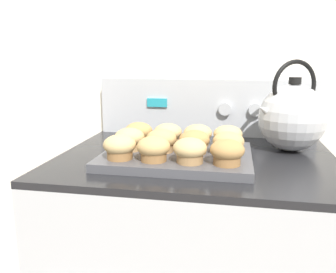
{
  "coord_description": "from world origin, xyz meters",
  "views": [
    {
      "loc": [
        0.1,
        -0.65,
        1.17
      ],
      "look_at": [
        -0.07,
        0.24,
        0.97
      ],
      "focal_mm": 38.0,
      "sensor_mm": 36.0,
      "label": 1
    }
  ],
  "objects_px": {
    "muffin_r0_c1": "(154,149)",
    "muffin_r1_c2": "(193,142)",
    "muffin_r2_c3": "(228,136)",
    "muffin_pan": "(177,156)",
    "tea_kettle": "(292,117)",
    "muffin_r2_c0": "(139,133)",
    "muffin_r2_c2": "(196,135)",
    "muffin_r1_c1": "(161,141)",
    "muffin_r0_c3": "(227,152)",
    "muffin_r1_c3": "(228,144)",
    "muffin_r2_c1": "(168,134)",
    "muffin_r1_c0": "(130,139)",
    "muffin_r0_c0": "(120,147)",
    "muffin_r0_c2": "(189,150)"
  },
  "relations": [
    {
      "from": "muffin_pan",
      "to": "muffin_r2_c1",
      "type": "relative_size",
      "value": 4.79
    },
    {
      "from": "muffin_r0_c1",
      "to": "muffin_r0_c0",
      "type": "bearing_deg",
      "value": 179.1
    },
    {
      "from": "muffin_pan",
      "to": "muffin_r1_c2",
      "type": "distance_m",
      "value": 0.06
    },
    {
      "from": "muffin_r1_c1",
      "to": "muffin_r2_c0",
      "type": "bearing_deg",
      "value": 134.56
    },
    {
      "from": "muffin_r0_c2",
      "to": "muffin_r2_c2",
      "type": "bearing_deg",
      "value": 90.63
    },
    {
      "from": "muffin_r0_c3",
      "to": "muffin_r2_c2",
      "type": "height_order",
      "value": "same"
    },
    {
      "from": "muffin_r1_c0",
      "to": "muffin_r2_c0",
      "type": "relative_size",
      "value": 1.0
    },
    {
      "from": "muffin_r1_c2",
      "to": "muffin_r2_c2",
      "type": "xyz_separation_m",
      "value": [
        -0.0,
        0.09,
        0.0
      ]
    },
    {
      "from": "muffin_r0_c3",
      "to": "muffin_r2_c3",
      "type": "xyz_separation_m",
      "value": [
        -0.0,
        0.18,
        0.0
      ]
    },
    {
      "from": "muffin_r1_c1",
      "to": "muffin_r0_c0",
      "type": "bearing_deg",
      "value": -135.18
    },
    {
      "from": "muffin_r1_c2",
      "to": "muffin_r2_c3",
      "type": "relative_size",
      "value": 1.0
    },
    {
      "from": "muffin_pan",
      "to": "muffin_r2_c3",
      "type": "xyz_separation_m",
      "value": [
        0.13,
        0.09,
        0.04
      ]
    },
    {
      "from": "muffin_pan",
      "to": "muffin_r1_c2",
      "type": "bearing_deg",
      "value": 0.99
    },
    {
      "from": "muffin_pan",
      "to": "muffin_r2_c0",
      "type": "xyz_separation_m",
      "value": [
        -0.13,
        0.09,
        0.04
      ]
    },
    {
      "from": "muffin_r1_c1",
      "to": "muffin_r0_c3",
      "type": "bearing_deg",
      "value": -26.44
    },
    {
      "from": "muffin_r0_c3",
      "to": "muffin_r2_c3",
      "type": "height_order",
      "value": "same"
    },
    {
      "from": "muffin_r1_c2",
      "to": "tea_kettle",
      "type": "relative_size",
      "value": 0.31
    },
    {
      "from": "muffin_r2_c2",
      "to": "tea_kettle",
      "type": "xyz_separation_m",
      "value": [
        0.27,
        0.08,
        0.05
      ]
    },
    {
      "from": "muffin_r0_c1",
      "to": "muffin_r2_c3",
      "type": "bearing_deg",
      "value": 45.42
    },
    {
      "from": "muffin_r2_c3",
      "to": "tea_kettle",
      "type": "xyz_separation_m",
      "value": [
        0.18,
        0.08,
        0.05
      ]
    },
    {
      "from": "muffin_r2_c0",
      "to": "muffin_r2_c2",
      "type": "distance_m",
      "value": 0.17
    },
    {
      "from": "muffin_r2_c1",
      "to": "tea_kettle",
      "type": "bearing_deg",
      "value": 12.39
    },
    {
      "from": "muffin_r0_c0",
      "to": "muffin_r1_c2",
      "type": "relative_size",
      "value": 1.0
    },
    {
      "from": "muffin_r0_c1",
      "to": "muffin_r2_c3",
      "type": "xyz_separation_m",
      "value": [
        0.17,
        0.18,
        0.0
      ]
    },
    {
      "from": "muffin_r1_c2",
      "to": "muffin_pan",
      "type": "bearing_deg",
      "value": -179.01
    },
    {
      "from": "muffin_r0_c0",
      "to": "tea_kettle",
      "type": "height_order",
      "value": "tea_kettle"
    },
    {
      "from": "muffin_r2_c1",
      "to": "tea_kettle",
      "type": "height_order",
      "value": "tea_kettle"
    },
    {
      "from": "muffin_r1_c3",
      "to": "muffin_r2_c1",
      "type": "xyz_separation_m",
      "value": [
        -0.18,
        0.09,
        0.0
      ]
    },
    {
      "from": "muffin_r0_c2",
      "to": "muffin_r1_c1",
      "type": "relative_size",
      "value": 1.0
    },
    {
      "from": "muffin_r2_c3",
      "to": "muffin_r1_c3",
      "type": "bearing_deg",
      "value": -87.87
    },
    {
      "from": "muffin_r1_c3",
      "to": "muffin_r1_c0",
      "type": "bearing_deg",
      "value": 179.58
    },
    {
      "from": "muffin_r1_c3",
      "to": "muffin_r2_c2",
      "type": "bearing_deg",
      "value": 136.21
    },
    {
      "from": "muffin_r2_c0",
      "to": "muffin_r1_c3",
      "type": "bearing_deg",
      "value": -18.69
    },
    {
      "from": "muffin_pan",
      "to": "muffin_r1_c2",
      "type": "xyz_separation_m",
      "value": [
        0.04,
        0.0,
        0.04
      ]
    },
    {
      "from": "muffin_r2_c1",
      "to": "muffin_r0_c0",
      "type": "bearing_deg",
      "value": -117.14
    },
    {
      "from": "muffin_r0_c3",
      "to": "muffin_r1_c3",
      "type": "height_order",
      "value": "same"
    },
    {
      "from": "muffin_r0_c0",
      "to": "muffin_r0_c3",
      "type": "height_order",
      "value": "same"
    },
    {
      "from": "muffin_r1_c0",
      "to": "muffin_r0_c3",
      "type": "bearing_deg",
      "value": -18.54
    },
    {
      "from": "muffin_r1_c1",
      "to": "muffin_r1_c3",
      "type": "distance_m",
      "value": 0.18
    },
    {
      "from": "muffin_r0_c3",
      "to": "muffin_r2_c3",
      "type": "relative_size",
      "value": 1.0
    },
    {
      "from": "muffin_r0_c3",
      "to": "muffin_r1_c3",
      "type": "distance_m",
      "value": 0.09
    },
    {
      "from": "muffin_r0_c1",
      "to": "muffin_r1_c2",
      "type": "height_order",
      "value": "same"
    },
    {
      "from": "muffin_r1_c2",
      "to": "muffin_r2_c2",
      "type": "distance_m",
      "value": 0.09
    },
    {
      "from": "muffin_pan",
      "to": "muffin_r2_c0",
      "type": "relative_size",
      "value": 4.79
    },
    {
      "from": "muffin_r1_c3",
      "to": "muffin_r2_c0",
      "type": "xyz_separation_m",
      "value": [
        -0.26,
        0.09,
        0.0
      ]
    },
    {
      "from": "muffin_r0_c1",
      "to": "muffin_r1_c2",
      "type": "xyz_separation_m",
      "value": [
        0.09,
        0.09,
        0.0
      ]
    },
    {
      "from": "muffin_r0_c2",
      "to": "muffin_r1_c3",
      "type": "distance_m",
      "value": 0.13
    },
    {
      "from": "muffin_r0_c0",
      "to": "muffin_r2_c0",
      "type": "relative_size",
      "value": 1.0
    },
    {
      "from": "muffin_r0_c3",
      "to": "muffin_r2_c0",
      "type": "xyz_separation_m",
      "value": [
        -0.26,
        0.18,
        0.0
      ]
    },
    {
      "from": "muffin_r2_c0",
      "to": "muffin_r2_c3",
      "type": "bearing_deg",
      "value": -0.03
    }
  ]
}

